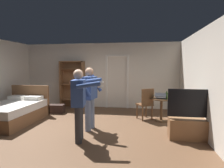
{
  "coord_description": "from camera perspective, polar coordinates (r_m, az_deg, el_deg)",
  "views": [
    {
      "loc": [
        1.67,
        -4.55,
        1.67
      ],
      "look_at": [
        0.92,
        0.17,
        1.21
      ],
      "focal_mm": 29.49,
      "sensor_mm": 36.0,
      "label": 1
    }
  ],
  "objects": [
    {
      "name": "tv_flatscreen",
      "position": [
        4.68,
        23.48,
        -11.48
      ],
      "size": [
        1.1,
        0.4,
        1.16
      ],
      "color": "brown",
      "rests_on": "ground_plane"
    },
    {
      "name": "wooden_chair",
      "position": [
        5.86,
        10.46,
        -5.68
      ],
      "size": [
        0.58,
        0.58,
        0.99
      ],
      "color": "brown",
      "rests_on": "ground_plane"
    },
    {
      "name": "wall_right",
      "position": [
        4.81,
        27.43,
        0.43
      ],
      "size": [
        0.12,
        5.73,
        2.6
      ],
      "primitive_type": "cube",
      "color": "silver",
      "rests_on": "ground_plane"
    },
    {
      "name": "person_blue_shirt",
      "position": [
        4.13,
        -10.12,
        -4.94
      ],
      "size": [
        0.76,
        0.62,
        1.61
      ],
      "color": "#333338",
      "rests_on": "ground_plane"
    },
    {
      "name": "person_striped_shirt",
      "position": [
        4.85,
        -6.85,
        -3.07
      ],
      "size": [
        0.6,
        0.67,
        1.64
      ],
      "color": "slate",
      "rests_on": "ground_plane"
    },
    {
      "name": "bed",
      "position": [
        6.36,
        -28.18,
        -7.58
      ],
      "size": [
        1.35,
        1.98,
        1.02
      ],
      "color": "brown",
      "rests_on": "ground_plane"
    },
    {
      "name": "laptop",
      "position": [
        5.75,
        14.82,
        -3.87
      ],
      "size": [
        0.36,
        0.36,
        0.17
      ],
      "color": "black",
      "rests_on": "side_table"
    },
    {
      "name": "wall_back",
      "position": [
        7.56,
        -3.71,
        2.66
      ],
      "size": [
        6.5,
        0.12,
        2.6
      ],
      "primitive_type": "cube",
      "color": "silver",
      "rests_on": "ground_plane"
    },
    {
      "name": "bottle_on_table",
      "position": [
        5.73,
        16.62,
        -3.44
      ],
      "size": [
        0.06,
        0.06,
        0.24
      ],
      "color": "#2D481E",
      "rests_on": "side_table"
    },
    {
      "name": "side_table",
      "position": [
        5.85,
        15.06,
        -6.49
      ],
      "size": [
        0.66,
        0.66,
        0.7
      ],
      "color": "#4C331E",
      "rests_on": "ground_plane"
    },
    {
      "name": "suitcase_dark",
      "position": [
        6.95,
        -16.81,
        -7.36
      ],
      "size": [
        0.56,
        0.33,
        0.3
      ],
      "primitive_type": "cube",
      "rotation": [
        0.0,
        0.0,
        0.07
      ],
      "color": "black",
      "rests_on": "ground_plane"
    },
    {
      "name": "ground_plane",
      "position": [
        5.13,
        -10.76,
        -13.62
      ],
      "size": [
        6.88,
        6.88,
        0.0
      ],
      "primitive_type": "plane",
      "color": "brown"
    },
    {
      "name": "doorway_frame",
      "position": [
        7.35,
        1.62,
        2.0
      ],
      "size": [
        0.93,
        0.08,
        2.13
      ],
      "color": "white",
      "rests_on": "ground_plane"
    },
    {
      "name": "bookshelf",
      "position": [
        7.68,
        -12.11,
        0.49
      ],
      "size": [
        0.99,
        0.32,
        1.88
      ],
      "color": "brown",
      "rests_on": "ground_plane"
    }
  ]
}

